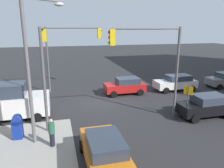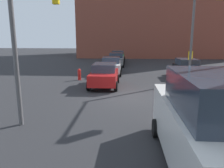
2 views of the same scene
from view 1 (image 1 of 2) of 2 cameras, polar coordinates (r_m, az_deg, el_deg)
ground_plane at (r=19.47m, az=-2.68°, el=-4.78°), size 120.00×120.00×0.00m
traffic_signal_nw_corner at (r=15.00m, az=10.53°, el=7.25°), size 5.09×0.36×6.50m
traffic_signal_se_corner at (r=22.59m, az=-11.19°, el=9.73°), size 5.60×0.36×6.50m
traffic_signal_ne_corner at (r=15.72m, az=-17.40°, el=7.26°), size 0.36×5.53×6.50m
street_lamp_corner at (r=12.59m, az=-19.90°, el=5.67°), size 2.24×1.80×8.00m
warning_sign_two_way at (r=16.78m, az=19.22°, el=-2.95°), size 0.48×0.48×2.40m
mailbox_blue at (r=14.40m, az=-23.50°, el=-10.03°), size 0.56×0.64×1.43m
fire_hydrant at (r=24.57m, az=6.73°, el=0.46°), size 0.26×0.26×0.94m
sedan_red at (r=21.66m, az=3.50°, el=-0.44°), size 3.95×2.02×1.62m
sedan_white at (r=23.84m, az=16.34°, el=0.40°), size 4.34×2.02×1.62m
hatchback_orange at (r=10.78m, az=-2.02°, el=-16.90°), size 2.02×4.18×1.62m
hatchback_black at (r=17.70m, az=23.33°, el=-5.16°), size 4.08×2.02×1.62m
van_white_delivery at (r=17.34m, az=-25.34°, el=-4.25°), size 5.40×2.32×2.62m
pedestrian_crossing at (r=12.80m, az=-15.48°, el=-12.03°), size 0.36×0.36×1.64m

